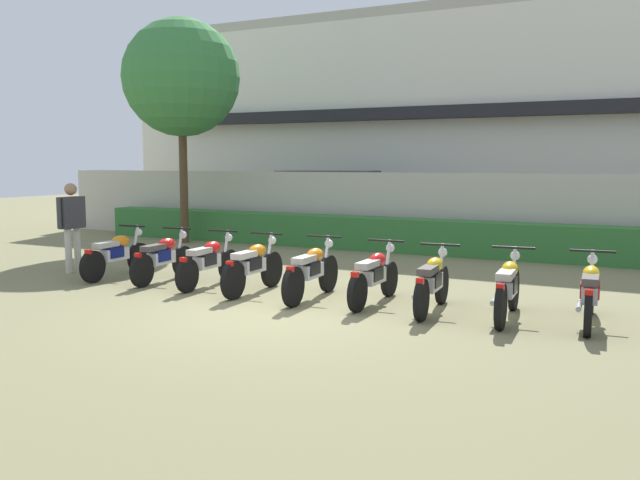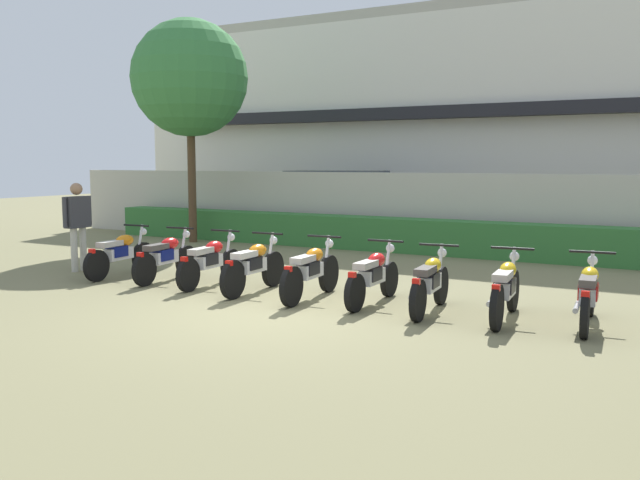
{
  "view_description": "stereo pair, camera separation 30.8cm",
  "coord_description": "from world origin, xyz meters",
  "views": [
    {
      "loc": [
        5.04,
        -8.23,
        2.18
      ],
      "look_at": [
        0.0,
        1.58,
        0.9
      ],
      "focal_mm": 38.4,
      "sensor_mm": 36.0,
      "label": 1
    },
    {
      "loc": [
        5.31,
        -8.09,
        2.18
      ],
      "look_at": [
        0.0,
        1.58,
        0.9
      ],
      "focal_mm": 38.4,
      "sensor_mm": 36.0,
      "label": 2
    }
  ],
  "objects": [
    {
      "name": "motorcycle_in_row_0",
      "position": [
        -4.16,
        1.31,
        0.44
      ],
      "size": [
        0.6,
        1.86,
        0.95
      ],
      "rotation": [
        0.0,
        0.0,
        1.62
      ],
      "color": "black",
      "rests_on": "ground"
    },
    {
      "name": "parked_car",
      "position": [
        -3.71,
        9.66,
        0.94
      ],
      "size": [
        4.68,
        2.5,
        1.89
      ],
      "rotation": [
        0.0,
        0.0,
        0.12
      ],
      "color": "navy",
      "rests_on": "ground"
    },
    {
      "name": "ground",
      "position": [
        0.0,
        0.0,
        0.0
      ],
      "size": [
        60.0,
        60.0,
        0.0
      ],
      "primitive_type": "plane",
      "color": "olive"
    },
    {
      "name": "motorcycle_in_row_5",
      "position": [
        1.06,
        1.32,
        0.44
      ],
      "size": [
        0.6,
        1.88,
        0.94
      ],
      "rotation": [
        0.0,
        0.0,
        1.59
      ],
      "color": "black",
      "rests_on": "ground"
    },
    {
      "name": "motorcycle_in_row_2",
      "position": [
        -2.08,
        1.36,
        0.44
      ],
      "size": [
        0.6,
        1.88,
        0.94
      ],
      "rotation": [
        0.0,
        0.0,
        1.63
      ],
      "color": "black",
      "rests_on": "ground"
    },
    {
      "name": "building",
      "position": [
        0.0,
        14.46,
        3.41
      ],
      "size": [
        24.9,
        6.5,
        6.81
      ],
      "color": "silver",
      "rests_on": "ground"
    },
    {
      "name": "compound_wall",
      "position": [
        0.0,
        7.86,
        0.94
      ],
      "size": [
        23.65,
        0.3,
        1.88
      ],
      "primitive_type": "cube",
      "color": "#BCB7A8",
      "rests_on": "ground"
    },
    {
      "name": "motorcycle_in_row_3",
      "position": [
        -1.05,
        1.2,
        0.45
      ],
      "size": [
        0.6,
        1.85,
        0.97
      ],
      "rotation": [
        0.0,
        0.0,
        1.6
      ],
      "color": "black",
      "rests_on": "ground"
    },
    {
      "name": "motorcycle_in_row_6",
      "position": [
        2.03,
        1.17,
        0.44
      ],
      "size": [
        0.6,
        1.84,
        0.95
      ],
      "rotation": [
        0.0,
        0.0,
        1.65
      ],
      "color": "black",
      "rests_on": "ground"
    },
    {
      "name": "motorcycle_in_row_7",
      "position": [
        3.1,
        1.2,
        0.45
      ],
      "size": [
        0.6,
        1.91,
        0.96
      ],
      "rotation": [
        0.0,
        0.0,
        1.64
      ],
      "color": "black",
      "rests_on": "ground"
    },
    {
      "name": "inspector_person",
      "position": [
        -5.34,
        1.38,
        1.05
      ],
      "size": [
        0.24,
        0.7,
        1.75
      ],
      "color": "beige",
      "rests_on": "ground"
    },
    {
      "name": "hedge_row",
      "position": [
        0.0,
        7.16,
        0.4
      ],
      "size": [
        18.92,
        0.7,
        0.81
      ],
      "primitive_type": "cube",
      "color": "#337033",
      "rests_on": "ground"
    },
    {
      "name": "tree_near_inspector",
      "position": [
        -6.5,
        6.31,
        4.32
      ],
      "size": [
        3.06,
        3.06,
        5.87
      ],
      "color": "#4C3823",
      "rests_on": "ground"
    },
    {
      "name": "motorcycle_in_row_8",
      "position": [
        4.15,
        1.37,
        0.44
      ],
      "size": [
        0.6,
        1.93,
        0.95
      ],
      "rotation": [
        0.0,
        0.0,
        1.65
      ],
      "color": "black",
      "rests_on": "ground"
    },
    {
      "name": "motorcycle_in_row_1",
      "position": [
        -3.09,
        1.36,
        0.44
      ],
      "size": [
        0.6,
        1.82,
        0.95
      ],
      "rotation": [
        0.0,
        0.0,
        1.64
      ],
      "color": "black",
      "rests_on": "ground"
    },
    {
      "name": "motorcycle_in_row_4",
      "position": [
        0.04,
        1.2,
        0.45
      ],
      "size": [
        0.6,
        1.94,
        0.97
      ],
      "rotation": [
        0.0,
        0.0,
        1.62
      ],
      "color": "black",
      "rests_on": "ground"
    }
  ]
}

